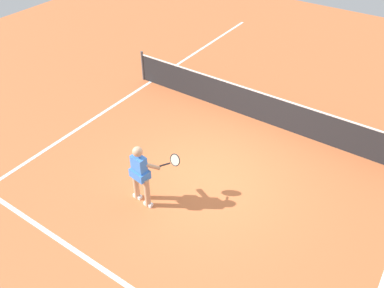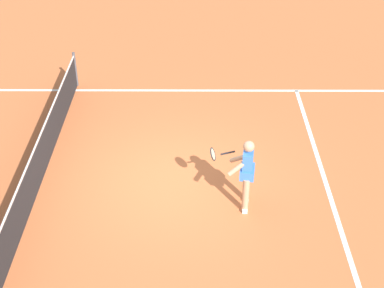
{
  "view_description": "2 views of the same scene",
  "coord_description": "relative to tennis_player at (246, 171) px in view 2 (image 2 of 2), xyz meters",
  "views": [
    {
      "loc": [
        3.55,
        -5.95,
        6.51
      ],
      "look_at": [
        -0.29,
        -0.32,
        1.14
      ],
      "focal_mm": 36.98,
      "sensor_mm": 36.0,
      "label": 1
    },
    {
      "loc": [
        -9.92,
        -0.4,
        7.45
      ],
      "look_at": [
        -0.17,
        -0.37,
        1.04
      ],
      "focal_mm": 53.37,
      "sensor_mm": 36.0,
      "label": 2
    }
  ],
  "objects": [
    {
      "name": "tennis_player",
      "position": [
        0.0,
        0.0,
        0.0
      ],
      "size": [
        0.86,
        0.91,
        1.55
      ],
      "color": "tan",
      "rests_on": "ground"
    },
    {
      "name": "ground_plane",
      "position": [
        0.83,
        1.43,
        -0.85
      ],
      "size": [
        26.74,
        26.74,
        0.0
      ],
      "primitive_type": "plane",
      "color": "#C66638"
    },
    {
      "name": "sideline_right_marking",
      "position": [
        4.97,
        1.43,
        -0.84
      ],
      "size": [
        0.1,
        18.57,
        0.01
      ],
      "primitive_type": "cube",
      "color": "white",
      "rests_on": "ground"
    },
    {
      "name": "service_line_marking",
      "position": [
        0.83,
        -1.83,
        -0.84
      ],
      "size": [
        8.27,
        0.1,
        0.01
      ],
      "primitive_type": "cube",
      "color": "white",
      "rests_on": "ground"
    },
    {
      "name": "court_net",
      "position": [
        0.83,
        4.32,
        -0.38
      ],
      "size": [
        8.95,
        0.08,
        1.0
      ],
      "color": "#4C4C51",
      "rests_on": "ground"
    }
  ]
}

